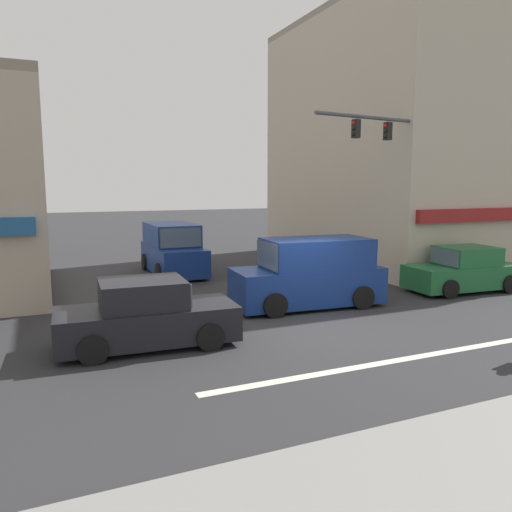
% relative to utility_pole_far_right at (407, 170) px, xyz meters
% --- Properties ---
extents(ground_plane, '(120.00, 120.00, 0.00)m').
position_rel_utility_pole_far_right_xyz_m(ground_plane, '(-8.88, -6.92, -4.41)').
color(ground_plane, '#2B2B2D').
extents(lane_marking_stripe, '(9.00, 0.24, 0.01)m').
position_rel_utility_pole_far_right_xyz_m(lane_marking_stripe, '(-8.88, -10.42, -4.40)').
color(lane_marking_stripe, silver).
rests_on(lane_marking_stripe, ground).
extents(building_right_corner, '(11.82, 12.19, 11.68)m').
position_rel_utility_pole_far_right_xyz_m(building_right_corner, '(2.24, 1.44, 1.43)').
color(building_right_corner, '#B7AD99').
rests_on(building_right_corner, ground).
extents(utility_pole_far_right, '(1.40, 0.22, 8.51)m').
position_rel_utility_pole_far_right_xyz_m(utility_pole_far_right, '(0.00, 0.00, 0.00)').
color(utility_pole_far_right, brown).
rests_on(utility_pole_far_right, ground).
extents(traffic_light_mast, '(4.86, 0.77, 6.20)m').
position_rel_utility_pole_far_right_xyz_m(traffic_light_mast, '(-3.99, -4.36, -0.23)').
color(traffic_light_mast, '#47474C').
rests_on(traffic_light_mast, ground).
extents(sedan_crossing_rightbound, '(4.22, 2.12, 1.58)m').
position_rel_utility_pole_far_right_xyz_m(sedan_crossing_rightbound, '(-2.09, -5.67, -3.69)').
color(sedan_crossing_rightbound, '#1E6033').
rests_on(sedan_crossing_rightbound, ground).
extents(sedan_waiting_far, '(4.19, 2.05, 1.58)m').
position_rel_utility_pole_far_right_xyz_m(sedan_waiting_far, '(-13.62, -7.28, -3.69)').
color(sedan_waiting_far, black).
rests_on(sedan_waiting_far, ground).
extents(van_approaching_near, '(2.05, 4.61, 2.11)m').
position_rel_utility_pole_far_right_xyz_m(van_approaching_near, '(-10.65, 1.94, -3.40)').
color(van_approaching_near, navy).
rests_on(van_approaching_near, ground).
extents(van_crossing_center, '(4.72, 2.30, 2.11)m').
position_rel_utility_pole_far_right_xyz_m(van_crossing_center, '(-8.20, -5.42, -3.40)').
color(van_crossing_center, navy).
rests_on(van_crossing_center, ground).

